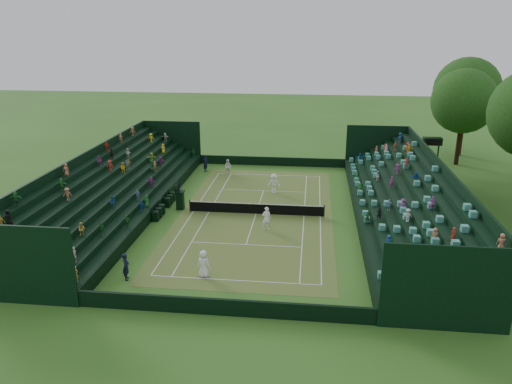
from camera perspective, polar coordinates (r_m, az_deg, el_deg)
ground at (r=42.87m, az=-0.00°, el=-2.54°), size 160.00×160.00×0.00m
court_surface at (r=42.87m, az=-0.00°, el=-2.53°), size 12.97×26.77×0.01m
perimeter_wall_north at (r=57.78m, az=1.81°, el=3.53°), size 17.17×0.20×1.00m
perimeter_wall_south at (r=28.49m, az=-3.76°, el=-12.99°), size 17.17×0.20×1.00m
perimeter_wall_east at (r=42.63m, az=11.41°, el=-2.33°), size 0.20×31.77×1.00m
perimeter_wall_west at (r=44.42m, az=-10.94°, el=-1.44°), size 0.20×31.77×1.00m
north_grandstand at (r=42.86m, az=17.07°, el=-1.19°), size 6.60×32.00×4.90m
south_grandstand at (r=45.49m, az=-16.05°, el=0.04°), size 6.60×32.00×4.90m
tennis_net at (r=42.69m, az=-0.00°, el=-1.88°), size 11.67×0.10×1.06m
scoreboard_tower at (r=58.59m, az=19.49°, el=5.35°), size 2.00×1.00×3.70m
tree_row at (r=54.72m, az=26.89°, el=8.14°), size 11.00×36.02×12.22m
umpire_chair at (r=44.14m, az=-8.70°, el=-0.66°), size 0.79×0.79×2.49m
courtside_chairs at (r=44.29m, az=-10.46°, el=-1.52°), size 0.56×5.53×1.22m
player_near_west at (r=32.33m, az=-6.00°, el=-8.17°), size 1.02×0.81×1.83m
player_near_east at (r=39.27m, az=1.22°, el=-3.04°), size 0.75×0.53×1.94m
player_far_west at (r=54.29m, az=-3.20°, el=2.89°), size 0.86×0.70×1.66m
player_far_east at (r=48.01m, az=2.08°, el=0.98°), size 1.33×0.88×1.92m
line_judge_north at (r=55.47m, az=-5.78°, el=3.30°), size 0.54×0.75×1.91m
line_judge_south at (r=32.91m, az=-14.64°, el=-8.25°), size 0.57×0.74×1.79m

